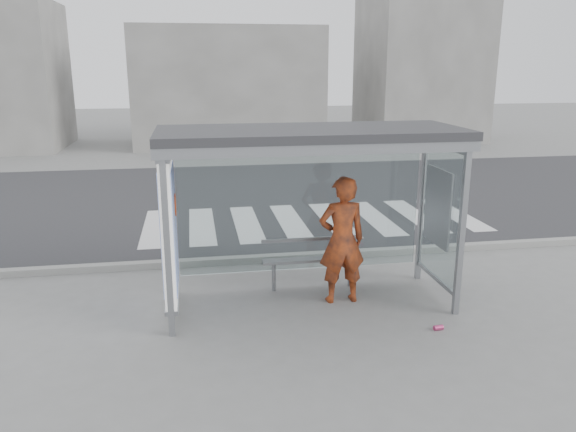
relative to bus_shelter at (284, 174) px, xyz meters
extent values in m
plane|color=slate|center=(0.37, -0.06, -1.98)|extent=(80.00, 80.00, 0.00)
cube|color=#2D2D30|center=(0.37, 6.94, -1.98)|extent=(30.00, 10.00, 0.01)
cube|color=gray|center=(0.37, 1.89, -1.92)|extent=(30.00, 0.18, 0.12)
cube|color=silver|center=(-2.13, 4.44, -1.98)|extent=(0.55, 3.00, 0.00)
cube|color=silver|center=(-1.13, 4.44, -1.98)|extent=(0.55, 3.00, 0.00)
cube|color=silver|center=(-0.13, 4.44, -1.98)|extent=(0.55, 3.00, 0.00)
cube|color=silver|center=(0.87, 4.44, -1.98)|extent=(0.55, 3.00, 0.00)
cube|color=silver|center=(1.87, 4.44, -1.98)|extent=(0.55, 3.00, 0.00)
cube|color=silver|center=(2.87, 4.44, -1.98)|extent=(0.55, 3.00, 0.00)
cube|color=silver|center=(3.87, 4.44, -1.98)|extent=(0.55, 3.00, 0.00)
cube|color=silver|center=(4.87, 4.44, -1.98)|extent=(0.55, 3.00, 0.00)
cube|color=gray|center=(-1.63, -0.76, -0.73)|extent=(0.08, 0.08, 2.50)
cube|color=gray|center=(2.37, -0.76, -0.73)|extent=(0.08, 0.08, 2.50)
cube|color=gray|center=(-1.63, 0.64, -0.73)|extent=(0.08, 0.08, 2.50)
cube|color=gray|center=(2.37, 0.64, -0.73)|extent=(0.08, 0.08, 2.50)
cube|color=#2D2D30|center=(0.37, -0.06, 0.58)|extent=(4.25, 1.65, 0.12)
cube|color=gray|center=(0.37, -0.82, 0.47)|extent=(4.25, 0.06, 0.18)
cube|color=white|center=(0.37, 0.64, -0.68)|extent=(3.80, 0.02, 2.00)
cube|color=white|center=(-1.63, -0.06, -0.68)|extent=(0.15, 1.25, 2.00)
cube|color=blue|center=(-1.54, -0.06, -0.68)|extent=(0.01, 1.10, 1.70)
cylinder|color=#E14214|center=(-1.53, 0.19, -0.43)|extent=(0.02, 0.32, 0.32)
cube|color=white|center=(2.37, -0.06, -0.68)|extent=(0.03, 1.25, 2.00)
cube|color=beige|center=(2.34, -0.01, -0.58)|extent=(0.03, 0.86, 1.16)
cube|color=slate|center=(0.37, 17.94, 0.52)|extent=(8.00, 5.00, 5.00)
cube|color=slate|center=(9.37, 17.94, 1.52)|extent=(5.00, 5.00, 7.00)
imported|color=#F05916|center=(0.86, -0.04, -1.02)|extent=(0.72, 0.49, 1.93)
cube|color=slate|center=(0.54, 0.51, -1.50)|extent=(1.60, 0.20, 0.04)
cylinder|color=slate|center=(-0.08, 0.51, -1.75)|extent=(0.06, 0.06, 0.47)
cylinder|color=slate|center=(1.16, 0.51, -1.75)|extent=(0.06, 0.06, 0.47)
cube|color=slate|center=(0.54, 0.60, -1.18)|extent=(1.60, 0.04, 0.05)
cylinder|color=#DA407E|center=(1.92, -1.21, -1.95)|extent=(0.14, 0.08, 0.07)
camera|label=1|loc=(-1.26, -7.69, 1.50)|focal=35.00mm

